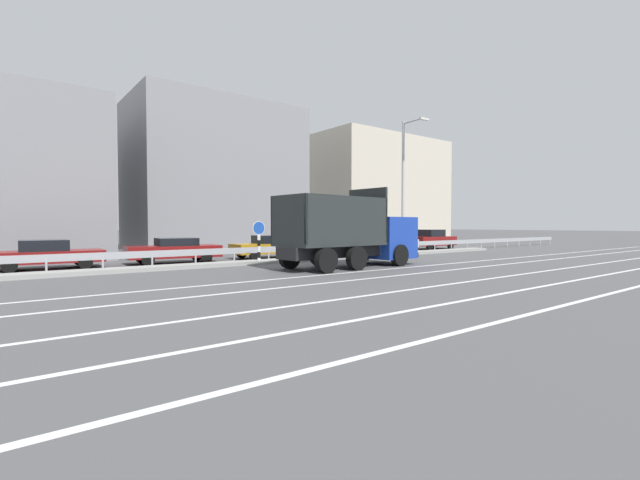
% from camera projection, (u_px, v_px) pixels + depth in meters
% --- Properties ---
extents(ground_plane, '(320.00, 320.00, 0.00)m').
position_uv_depth(ground_plane, '(302.00, 265.00, 21.14)').
color(ground_plane, '#4C4C4F').
extents(lane_strip_0, '(67.46, 0.16, 0.01)m').
position_uv_depth(lane_strip_0, '(375.00, 270.00, 18.64)').
color(lane_strip_0, silver).
rests_on(lane_strip_0, ground_plane).
extents(lane_strip_1, '(67.46, 0.16, 0.01)m').
position_uv_depth(lane_strip_1, '(409.00, 274.00, 17.11)').
color(lane_strip_1, silver).
rests_on(lane_strip_1, ground_plane).
extents(lane_strip_2, '(67.46, 0.16, 0.01)m').
position_uv_depth(lane_strip_2, '(470.00, 281.00, 14.94)').
color(lane_strip_2, silver).
rests_on(lane_strip_2, ground_plane).
extents(lane_strip_3, '(67.46, 0.16, 0.01)m').
position_uv_depth(lane_strip_3, '(530.00, 289.00, 13.25)').
color(lane_strip_3, silver).
rests_on(lane_strip_3, ground_plane).
extents(lane_strip_4, '(67.46, 0.16, 0.01)m').
position_uv_depth(lane_strip_4, '(598.00, 297.00, 11.76)').
color(lane_strip_4, silver).
rests_on(lane_strip_4, ground_plane).
extents(median_island, '(37.10, 1.10, 0.18)m').
position_uv_depth(median_island, '(282.00, 261.00, 22.66)').
color(median_island, gray).
rests_on(median_island, ground_plane).
extents(median_guardrail, '(67.46, 0.09, 0.78)m').
position_uv_depth(median_guardrail, '(269.00, 250.00, 23.72)').
color(median_guardrail, '#9EA0A5').
rests_on(median_guardrail, ground_plane).
extents(dump_truck, '(7.51, 3.16, 3.75)m').
position_uv_depth(dump_truck, '(362.00, 239.00, 20.62)').
color(dump_truck, '#19389E').
rests_on(dump_truck, ground_plane).
extents(median_road_sign, '(0.69, 0.16, 2.17)m').
position_uv_depth(median_road_sign, '(259.00, 242.00, 21.79)').
color(median_road_sign, white).
rests_on(median_road_sign, ground_plane).
extents(street_lamp_1, '(0.71, 2.02, 8.74)m').
position_uv_depth(street_lamp_1, '(405.00, 181.00, 27.83)').
color(street_lamp_1, '#ADADB2').
rests_on(street_lamp_1, ground_plane).
extents(parked_car_3, '(4.52, 2.15, 1.32)m').
position_uv_depth(parked_car_3, '(47.00, 254.00, 19.06)').
color(parked_car_3, maroon).
rests_on(parked_car_3, ground_plane).
extents(parked_car_4, '(4.74, 2.18, 1.31)m').
position_uv_depth(parked_car_4, '(174.00, 250.00, 22.13)').
color(parked_car_4, maroon).
rests_on(parked_car_4, ground_plane).
extents(parked_car_5, '(4.49, 2.00, 1.36)m').
position_uv_depth(parked_car_5, '(269.00, 246.00, 25.56)').
color(parked_car_5, '#B27A14').
rests_on(parked_car_5, ground_plane).
extents(parked_car_6, '(4.48, 2.22, 1.50)m').
position_uv_depth(parked_car_6, '(343.00, 243.00, 28.91)').
color(parked_car_6, black).
rests_on(parked_car_6, ground_plane).
extents(parked_car_7, '(4.33, 2.05, 1.40)m').
position_uv_depth(parked_car_7, '(393.00, 242.00, 31.88)').
color(parked_car_7, silver).
rests_on(parked_car_7, ground_plane).
extents(parked_car_8, '(4.22, 2.13, 1.61)m').
position_uv_depth(parked_car_8, '(431.00, 239.00, 35.40)').
color(parked_car_8, maroon).
rests_on(parked_car_8, ground_plane).
extents(background_building_1, '(13.36, 8.36, 11.88)m').
position_uv_depth(background_building_1, '(216.00, 178.00, 35.78)').
color(background_building_1, gray).
rests_on(background_building_1, ground_plane).
extents(background_building_2, '(16.02, 8.46, 11.94)m').
position_uv_depth(background_building_2, '(379.00, 191.00, 49.84)').
color(background_building_2, beige).
rests_on(background_building_2, ground_plane).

